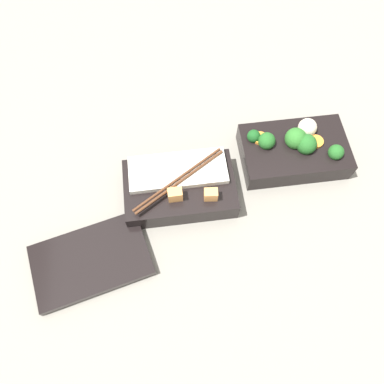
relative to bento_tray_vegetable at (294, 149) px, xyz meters
name	(u,v)px	position (x,y,z in m)	size (l,w,h in m)	color
ground_plane	(240,176)	(0.11, 0.03, -0.03)	(3.00, 3.00, 0.00)	gray
bento_tray_vegetable	(294,149)	(0.00, 0.00, 0.00)	(0.21, 0.13, 0.08)	black
bento_tray_rice	(180,187)	(0.24, 0.05, 0.00)	(0.21, 0.13, 0.07)	black
bento_lid	(91,261)	(0.41, 0.17, -0.02)	(0.21, 0.13, 0.02)	black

